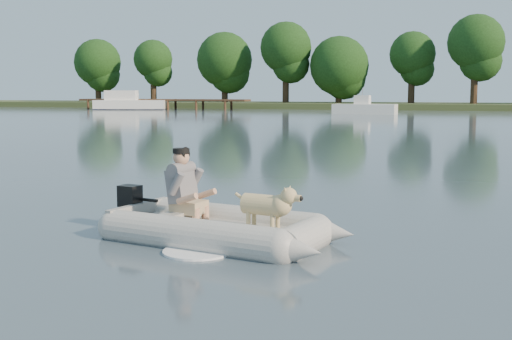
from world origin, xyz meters
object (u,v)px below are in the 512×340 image
(dock, at_px, (163,104))
(motorboat, at_px, (365,102))
(man, at_px, (183,183))
(dog, at_px, (263,209))
(dinghy, at_px, (221,201))
(cabin_cruiser, at_px, (130,100))

(dock, xyz_separation_m, motorboat, (21.17, -6.88, 0.48))
(man, xyz_separation_m, motorboat, (-3.97, 44.43, 0.33))
(man, relative_size, dog, 1.16)
(dinghy, height_order, man, man)
(man, relative_size, motorboat, 0.18)
(cabin_cruiser, distance_m, motorboat, 24.29)
(dog, bearing_deg, man, -180.00)
(dock, xyz_separation_m, man, (25.14, -51.31, 0.15))
(man, bearing_deg, cabin_cruiser, 130.46)
(man, xyz_separation_m, cabin_cruiser, (-27.73, 49.45, 0.28))
(dock, height_order, dinghy, dinghy)
(dinghy, bearing_deg, motorboat, 107.00)
(dock, distance_m, man, 57.14)
(dock, distance_m, motorboat, 22.27)
(dinghy, distance_m, motorboat, 44.83)
(man, height_order, motorboat, motorboat)
(dock, xyz_separation_m, dinghy, (25.72, -51.47, -0.02))
(dinghy, bearing_deg, man, 175.76)
(dog, bearing_deg, cabin_cruiser, 131.34)
(man, relative_size, cabin_cruiser, 0.13)
(man, bearing_deg, dinghy, -4.24)
(dock, bearing_deg, man, -63.90)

